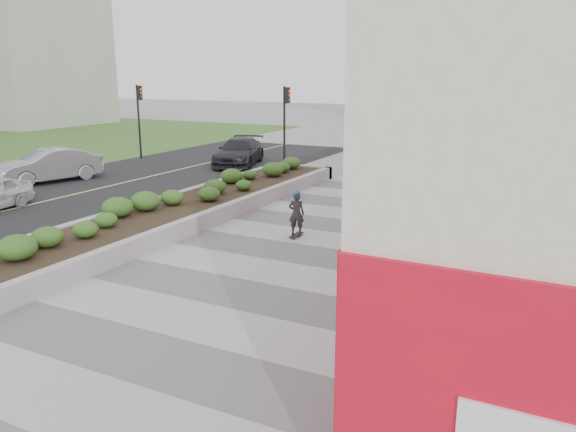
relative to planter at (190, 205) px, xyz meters
name	(u,v)px	position (x,y,z in m)	size (l,w,h in m)	color
ground	(203,328)	(5.50, -7.00, -0.42)	(160.00, 160.00, 0.00)	gray
walkway	(276,279)	(5.50, -4.00, -0.41)	(8.00, 36.00, 0.01)	#A8A8AD
planter	(190,205)	(0.00, 0.00, 0.00)	(3.00, 18.00, 0.90)	#9E9EA0
street	(58,198)	(-6.50, 0.00, -0.42)	(10.00, 40.00, 0.00)	black
traffic_signal_near	(286,115)	(-1.73, 10.50, 2.34)	(0.33, 0.28, 4.20)	black
traffic_signal_far	(139,110)	(-10.93, 10.00, 2.34)	(0.33, 0.28, 4.20)	black
distant_bldg_north_l	(470,22)	(0.50, 48.00, 9.58)	(16.00, 12.00, 20.00)	#ADAAA3
manhole_cover	(295,282)	(6.00, -4.00, -0.42)	(0.44, 0.44, 0.01)	#595654
skateboarder	(296,213)	(4.34, -0.55, 0.32)	(0.55, 0.73, 1.46)	beige
car_silver	(49,165)	(-9.65, 2.36, 0.34)	(1.60, 4.60, 1.52)	#A5A8AC
car_dark	(239,152)	(-4.53, 10.45, 0.29)	(2.00, 4.91, 1.42)	black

